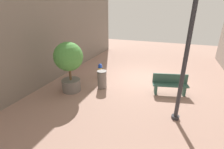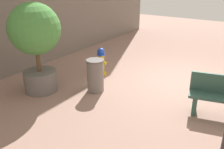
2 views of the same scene
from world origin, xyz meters
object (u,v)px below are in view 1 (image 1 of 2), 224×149
object	(u,v)px
planter_tree	(69,61)
street_lamp	(188,43)
bench_near	(170,84)
fire_hydrant	(100,71)
trash_bin	(102,79)

from	to	relation	value
planter_tree	street_lamp	xyz separation A→B (m)	(-4.84, 0.55, 1.30)
bench_near	fire_hydrant	bearing A→B (deg)	-7.45
fire_hydrant	planter_tree	bearing A→B (deg)	70.09
street_lamp	fire_hydrant	bearing A→B (deg)	-30.51
planter_tree	trash_bin	xyz separation A→B (m)	(-1.28, -0.82, -1.04)
trash_bin	street_lamp	bearing A→B (deg)	158.96
fire_hydrant	bench_near	size ratio (longest dim) A/B	0.53
planter_tree	trash_bin	world-z (taller)	planter_tree
street_lamp	trash_bin	distance (m)	4.47
planter_tree	bench_near	bearing A→B (deg)	-162.77
bench_near	street_lamp	size ratio (longest dim) A/B	0.36
fire_hydrant	street_lamp	size ratio (longest dim) A/B	0.19
fire_hydrant	bench_near	world-z (taller)	bench_near
planter_tree	street_lamp	bearing A→B (deg)	173.55
fire_hydrant	planter_tree	world-z (taller)	planter_tree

